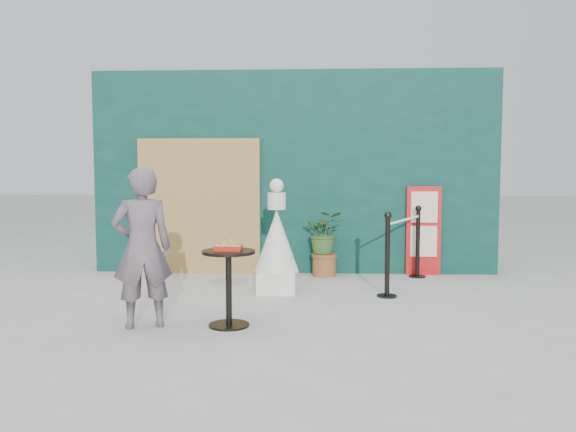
{
  "coord_description": "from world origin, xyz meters",
  "views": [
    {
      "loc": [
        0.31,
        -5.28,
        1.52
      ],
      "look_at": [
        0.0,
        1.2,
        1.0
      ],
      "focal_mm": 35.0,
      "sensor_mm": 36.0,
      "label": 1
    }
  ],
  "objects": [
    {
      "name": "bamboo_fence",
      "position": [
        -1.4,
        2.94,
        1.0
      ],
      "size": [
        1.8,
        0.08,
        2.0
      ],
      "primitive_type": "cube",
      "color": "tan",
      "rests_on": "ground"
    },
    {
      "name": "woman",
      "position": [
        -1.36,
        0.03,
        0.78
      ],
      "size": [
        0.67,
        0.56,
        1.56
      ],
      "primitive_type": "imported",
      "rotation": [
        0.0,
        0.0,
        3.52
      ],
      "color": "slate",
      "rests_on": "ground"
    },
    {
      "name": "planter",
      "position": [
        0.45,
        2.79,
        0.55
      ],
      "size": [
        0.56,
        0.48,
        0.95
      ],
      "color": "brown",
      "rests_on": "ground"
    },
    {
      "name": "menu_board",
      "position": [
        1.9,
        2.95,
        0.65
      ],
      "size": [
        0.5,
        0.07,
        1.3
      ],
      "color": "red",
      "rests_on": "ground"
    },
    {
      "name": "statue",
      "position": [
        -0.16,
        1.67,
        0.58
      ],
      "size": [
        0.56,
        0.56,
        1.43
      ],
      "color": "white",
      "rests_on": "ground"
    },
    {
      "name": "cafe_table",
      "position": [
        -0.53,
        0.1,
        0.5
      ],
      "size": [
        0.52,
        0.52,
        0.75
      ],
      "color": "black",
      "rests_on": "ground"
    },
    {
      "name": "food_basket",
      "position": [
        -0.53,
        0.1,
        0.79
      ],
      "size": [
        0.26,
        0.19,
        0.11
      ],
      "color": "red",
      "rests_on": "cafe_table"
    },
    {
      "name": "stanchion_barrier",
      "position": [
        1.49,
        2.12,
        0.49
      ],
      "size": [
        0.84,
        1.54,
        1.03
      ],
      "color": "black",
      "rests_on": "ground"
    },
    {
      "name": "back_wall",
      "position": [
        0.0,
        3.15,
        1.5
      ],
      "size": [
        6.0,
        0.3,
        3.0
      ],
      "primitive_type": "cube",
      "color": "#0B3132",
      "rests_on": "ground"
    },
    {
      "name": "ground",
      "position": [
        0.0,
        0.0,
        0.0
      ],
      "size": [
        60.0,
        60.0,
        0.0
      ],
      "primitive_type": "plane",
      "color": "#ADAAA5",
      "rests_on": "ground"
    }
  ]
}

